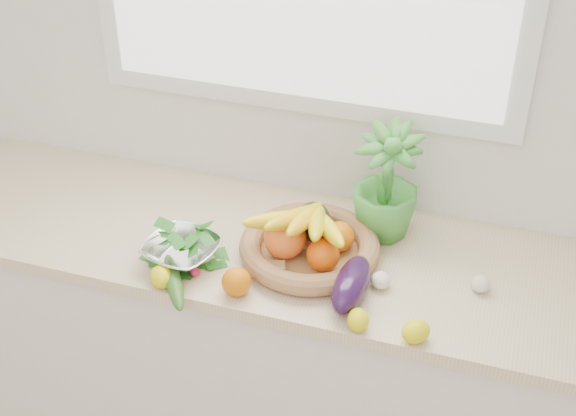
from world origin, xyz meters
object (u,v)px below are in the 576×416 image
(eggplant, at_px, (351,284))
(colander_with_spinach, at_px, (181,246))
(cucumber, at_px, (174,282))
(fruit_basket, at_px, (309,241))
(potted_herb, at_px, (386,182))
(apple, at_px, (322,250))

(eggplant, height_order, colander_with_spinach, colander_with_spinach)
(eggplant, distance_m, colander_with_spinach, 0.50)
(cucumber, bearing_deg, fruit_basket, 38.75)
(fruit_basket, bearing_deg, eggplant, -40.76)
(colander_with_spinach, bearing_deg, fruit_basket, 22.16)
(cucumber, distance_m, colander_with_spinach, 0.12)
(eggplant, distance_m, potted_herb, 0.35)
(cucumber, relative_size, colander_with_spinach, 0.99)
(apple, xyz_separation_m, potted_herb, (0.13, 0.19, 0.14))
(eggplant, bearing_deg, cucumber, -166.83)
(cucumber, height_order, colander_with_spinach, colander_with_spinach)
(apple, height_order, colander_with_spinach, colander_with_spinach)
(apple, xyz_separation_m, cucumber, (-0.36, -0.24, -0.02))
(colander_with_spinach, bearing_deg, apple, 17.84)
(apple, relative_size, colander_with_spinach, 0.35)
(eggplant, bearing_deg, potted_herb, 86.89)
(potted_herb, bearing_deg, colander_with_spinach, -148.68)
(fruit_basket, height_order, colander_with_spinach, fruit_basket)
(cucumber, relative_size, fruit_basket, 0.55)
(cucumber, distance_m, potted_herb, 0.67)
(eggplant, relative_size, colander_with_spinach, 0.95)
(potted_herb, bearing_deg, fruit_basket, -135.38)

